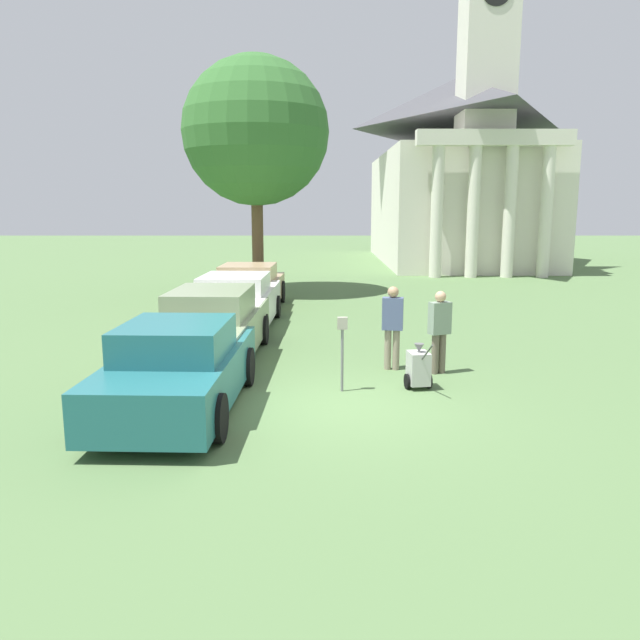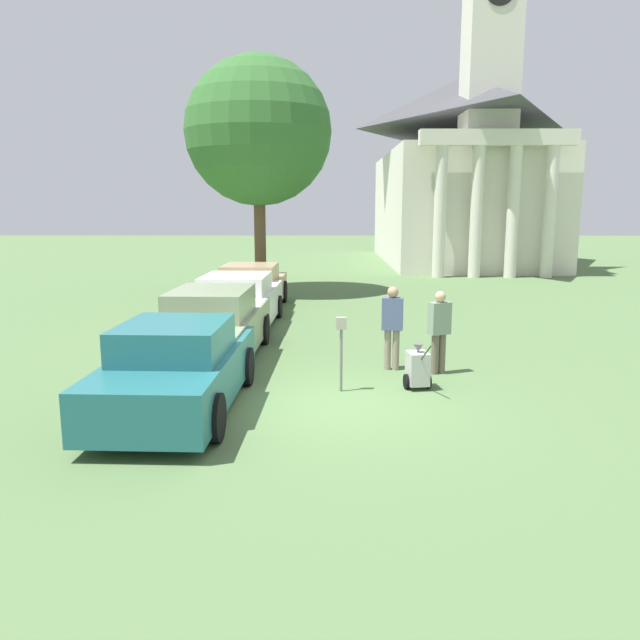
% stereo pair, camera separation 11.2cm
% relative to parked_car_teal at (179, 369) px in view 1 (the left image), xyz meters
% --- Properties ---
extents(ground_plane, '(120.00, 120.00, 0.00)m').
position_rel_parked_car_teal_xyz_m(ground_plane, '(2.51, 0.22, -0.69)').
color(ground_plane, '#517042').
extents(parked_car_teal, '(2.10, 4.67, 1.49)m').
position_rel_parked_car_teal_xyz_m(parked_car_teal, '(0.00, 0.00, 0.00)').
color(parked_car_teal, '#23666B').
rests_on(parked_car_teal, ground_plane).
extents(parked_car_sage, '(2.07, 5.34, 1.59)m').
position_rel_parked_car_teal_xyz_m(parked_car_sage, '(-0.00, 3.30, 0.04)').
color(parked_car_sage, gray).
rests_on(parked_car_sage, ground_plane).
extents(parked_car_white, '(2.20, 5.22, 1.48)m').
position_rel_parked_car_teal_xyz_m(parked_car_white, '(0.00, 6.98, 0.01)').
color(parked_car_white, silver).
rests_on(parked_car_white, ground_plane).
extents(parked_car_tan, '(2.14, 4.70, 1.46)m').
position_rel_parked_car_teal_xyz_m(parked_car_tan, '(0.00, 10.18, -0.00)').
color(parked_car_tan, tan).
rests_on(parked_car_tan, ground_plane).
extents(parking_meter, '(0.18, 0.09, 1.37)m').
position_rel_parked_car_teal_xyz_m(parking_meter, '(2.70, 1.05, 0.26)').
color(parking_meter, slate).
rests_on(parking_meter, ground_plane).
extents(person_worker, '(0.45, 0.29, 1.72)m').
position_rel_parked_car_teal_xyz_m(person_worker, '(3.77, 2.58, 0.29)').
color(person_worker, gray).
rests_on(person_worker, ground_plane).
extents(person_supervisor, '(0.47, 0.36, 1.67)m').
position_rel_parked_car_teal_xyz_m(person_supervisor, '(4.67, 2.28, 0.25)').
color(person_supervisor, '#665B4C').
rests_on(person_supervisor, ground_plane).
extents(equipment_cart, '(0.50, 1.00, 1.00)m').
position_rel_parked_car_teal_xyz_m(equipment_cart, '(4.11, 1.23, -0.31)').
color(equipment_cart, '#B2B2AD').
rests_on(equipment_cart, ground_plane).
extents(church, '(8.56, 17.09, 23.01)m').
position_rel_parked_car_teal_xyz_m(church, '(10.21, 27.33, 5.09)').
color(church, silver).
rests_on(church, ground_plane).
extents(shade_tree, '(5.43, 5.43, 8.73)m').
position_rel_parked_car_teal_xyz_m(shade_tree, '(-0.08, 14.05, 5.30)').
color(shade_tree, brown).
rests_on(shade_tree, ground_plane).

